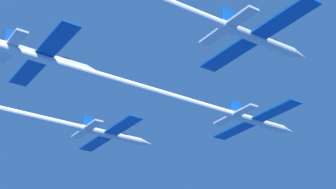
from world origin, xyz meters
The scene contains 3 objects.
jet_lead centered at (-0.24, -12.03, 0.04)m, with size 17.24×47.04×2.86m.
jet_left_wing centered at (-16.97, -28.52, -0.17)m, with size 17.24×48.54×2.86m.
jet_right_wing centered at (17.21, -26.06, 0.18)m, with size 17.24×42.77×2.86m.
Camera 1 is at (53.25, -52.14, -31.03)m, focal length 56.41 mm.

